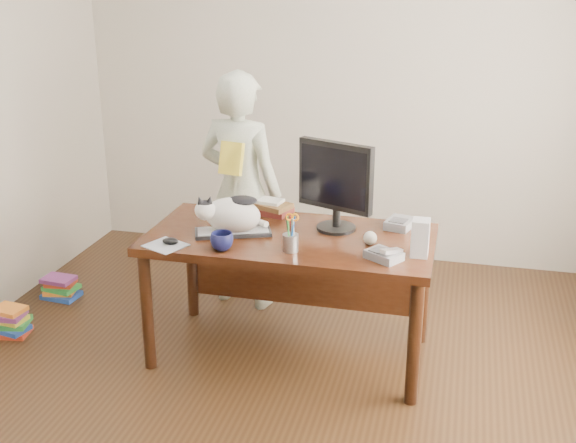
# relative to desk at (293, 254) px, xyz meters

# --- Properties ---
(room) EXTENTS (4.50, 4.50, 4.50)m
(room) POSITION_rel_desk_xyz_m (0.00, -0.68, 0.75)
(room) COLOR black
(room) RESTS_ON ground
(desk) EXTENTS (1.60, 0.80, 0.75)m
(desk) POSITION_rel_desk_xyz_m (0.00, 0.00, 0.00)
(desk) COLOR black
(desk) RESTS_ON ground
(keyboard) EXTENTS (0.45, 0.30, 0.03)m
(keyboard) POSITION_rel_desk_xyz_m (-0.32, -0.13, 0.16)
(keyboard) COLOR black
(keyboard) RESTS_ON desk
(cat) EXTENTS (0.40, 0.31, 0.24)m
(cat) POSITION_rel_desk_xyz_m (-0.33, -0.14, 0.27)
(cat) COLOR white
(cat) RESTS_ON keyboard
(monitor) EXTENTS (0.44, 0.29, 0.52)m
(monitor) POSITION_rel_desk_xyz_m (0.23, 0.06, 0.44)
(monitor) COLOR black
(monitor) RESTS_ON desk
(pen_cup) EXTENTS (0.09, 0.09, 0.21)m
(pen_cup) POSITION_rel_desk_xyz_m (0.06, -0.30, 0.21)
(pen_cup) COLOR gray
(pen_cup) RESTS_ON desk
(mousepad) EXTENTS (0.26, 0.25, 0.00)m
(mousepad) POSITION_rel_desk_xyz_m (-0.61, -0.39, 0.15)
(mousepad) COLOR #B3B9C0
(mousepad) RESTS_ON desk
(mouse) EXTENTS (0.11, 0.09, 0.04)m
(mouse) POSITION_rel_desk_xyz_m (-0.59, -0.37, 0.17)
(mouse) COLOR black
(mouse) RESTS_ON mousepad
(coffee_mug) EXTENTS (0.16, 0.16, 0.10)m
(coffee_mug) POSITION_rel_desk_xyz_m (-0.30, -0.37, 0.20)
(coffee_mug) COLOR #0D0F34
(coffee_mug) RESTS_ON desk
(phone) EXTENTS (0.21, 0.20, 0.08)m
(phone) POSITION_rel_desk_xyz_m (0.55, -0.30, 0.17)
(phone) COLOR slate
(phone) RESTS_ON desk
(speaker) EXTENTS (0.09, 0.10, 0.20)m
(speaker) POSITION_rel_desk_xyz_m (0.72, -0.20, 0.25)
(speaker) COLOR #ACACAF
(speaker) RESTS_ON desk
(baseball) EXTENTS (0.07, 0.07, 0.07)m
(baseball) POSITION_rel_desk_xyz_m (0.45, -0.11, 0.18)
(baseball) COLOR beige
(baseball) RESTS_ON desk
(book_stack) EXTENTS (0.26, 0.23, 0.09)m
(book_stack) POSITION_rel_desk_xyz_m (-0.20, 0.26, 0.18)
(book_stack) COLOR #451512
(book_stack) RESTS_ON desk
(calculator) EXTENTS (0.17, 0.21, 0.05)m
(calculator) POSITION_rel_desk_xyz_m (0.58, 0.20, 0.17)
(calculator) COLOR slate
(calculator) RESTS_ON desk
(person) EXTENTS (0.64, 0.48, 1.57)m
(person) POSITION_rel_desk_xyz_m (-0.48, 0.53, 0.18)
(person) COLOR white
(person) RESTS_ON ground
(held_book) EXTENTS (0.16, 0.12, 0.21)m
(held_book) POSITION_rel_desk_xyz_m (-0.48, 0.36, 0.45)
(held_book) COLOR gold
(held_book) RESTS_ON person
(book_pile_a) EXTENTS (0.27, 0.22, 0.18)m
(book_pile_a) POSITION_rel_desk_xyz_m (-1.75, -0.28, -0.51)
(book_pile_a) COLOR #BA341A
(book_pile_a) RESTS_ON ground
(book_pile_b) EXTENTS (0.26, 0.20, 0.15)m
(book_pile_b) POSITION_rel_desk_xyz_m (-1.72, 0.27, -0.53)
(book_pile_b) COLOR #183B95
(book_pile_b) RESTS_ON ground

